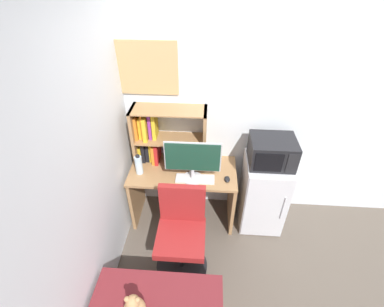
{
  "coord_description": "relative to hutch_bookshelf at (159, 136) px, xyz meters",
  "views": [
    {
      "loc": [
        -0.72,
        -2.5,
        2.61
      ],
      "look_at": [
        -0.87,
        -0.32,
        0.98
      ],
      "focal_mm": 25.09,
      "sensor_mm": 36.0,
      "label": 1
    }
  ],
  "objects": [
    {
      "name": "wall_left",
      "position": [
        -0.38,
        -1.47,
        0.24
      ],
      "size": [
        0.04,
        4.4,
        2.6
      ],
      "primitive_type": "cube",
      "color": "silver",
      "rests_on": "ground_plane"
    },
    {
      "name": "desk",
      "position": [
        0.27,
        -0.16,
        -0.56
      ],
      "size": [
        1.15,
        0.58,
        0.73
      ],
      "color": "#997047",
      "rests_on": "ground_plane"
    },
    {
      "name": "monitor",
      "position": [
        0.38,
        -0.29,
        -0.07
      ],
      "size": [
        0.56,
        0.21,
        0.46
      ],
      "color": "#B7B7BC",
      "rests_on": "desk"
    },
    {
      "name": "water_bottle",
      "position": [
        -0.19,
        -0.23,
        -0.22
      ],
      "size": [
        0.08,
        0.08,
        0.23
      ],
      "color": "silver",
      "rests_on": "desk"
    },
    {
      "name": "wall_back",
      "position": [
        1.64,
        0.15,
        0.24
      ],
      "size": [
        6.4,
        0.04,
        2.6
      ],
      "primitive_type": "cube",
      "color": "silver",
      "rests_on": "ground_plane"
    },
    {
      "name": "mini_fridge",
      "position": [
        1.17,
        -0.17,
        -0.61
      ],
      "size": [
        0.47,
        0.5,
        0.89
      ],
      "color": "silver",
      "rests_on": "ground_plane"
    },
    {
      "name": "desk_chair",
      "position": [
        0.31,
        -0.79,
        -0.64
      ],
      "size": [
        0.52,
        0.52,
        0.95
      ],
      "color": "black",
      "rests_on": "ground_plane"
    },
    {
      "name": "computer_mouse",
      "position": [
        0.74,
        -0.29,
        -0.32
      ],
      "size": [
        0.06,
        0.1,
        0.03
      ],
      "primitive_type": "ellipsoid",
      "color": "black",
      "rests_on": "desk"
    },
    {
      "name": "wall_corkboard",
      "position": [
        -0.08,
        0.12,
        0.68
      ],
      "size": [
        0.59,
        0.02,
        0.51
      ],
      "primitive_type": "cube",
      "color": "tan"
    },
    {
      "name": "hutch_bookshelf",
      "position": [
        0.0,
        0.0,
        0.0
      ],
      "size": [
        0.77,
        0.28,
        0.65
      ],
      "color": "#997047",
      "rests_on": "desk"
    },
    {
      "name": "keyboard",
      "position": [
        0.41,
        -0.3,
        -0.32
      ],
      "size": [
        0.4,
        0.13,
        0.02
      ],
      "primitive_type": "cube",
      "color": "silver",
      "rests_on": "desk"
    },
    {
      "name": "microwave",
      "position": [
        1.17,
        -0.16,
        -0.03
      ],
      "size": [
        0.44,
        0.38,
        0.28
      ],
      "color": "black",
      "rests_on": "mini_fridge"
    }
  ]
}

